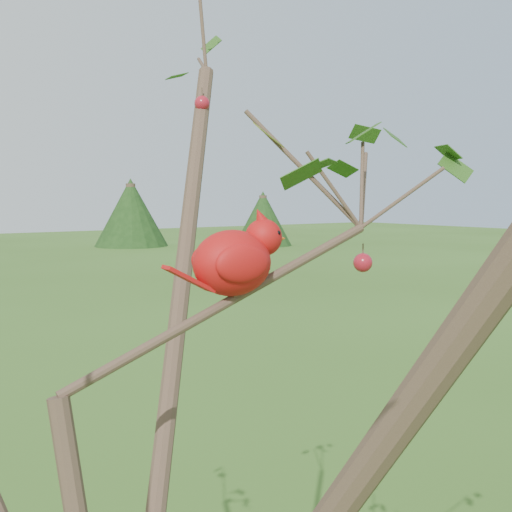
# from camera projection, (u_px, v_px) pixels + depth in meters

# --- Properties ---
(crabapple_tree) EXTENTS (2.35, 2.05, 2.95)m
(crabapple_tree) POSITION_uv_depth(u_px,v_px,m) (134.00, 294.00, 0.93)
(crabapple_tree) COLOR #443225
(crabapple_tree) RESTS_ON ground
(cardinal) EXTENTS (0.25, 0.13, 0.17)m
(cardinal) POSITION_uv_depth(u_px,v_px,m) (236.00, 259.00, 1.14)
(cardinal) COLOR red
(cardinal) RESTS_ON ground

